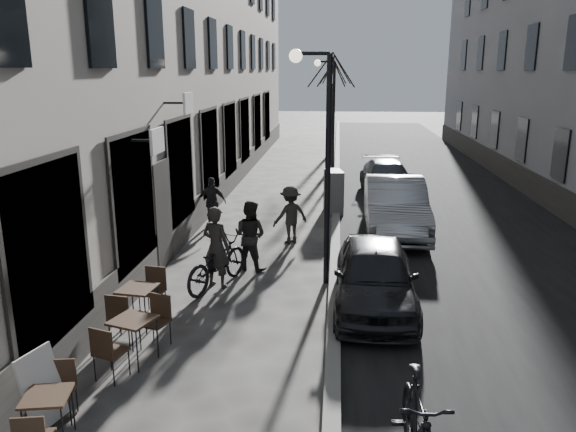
# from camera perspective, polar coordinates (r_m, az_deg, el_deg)

# --- Properties ---
(road) EXTENTS (7.30, 60.00, 0.00)m
(road) POSITION_cam_1_polar(r_m,az_deg,el_deg) (22.73, 14.20, 2.33)
(road) COLOR black
(road) RESTS_ON ground
(kerb) EXTENTS (0.25, 60.00, 0.12)m
(kerb) POSITION_cam_1_polar(r_m,az_deg,el_deg) (22.42, 4.96, 2.71)
(kerb) COLOR slate
(kerb) RESTS_ON ground
(streetlamp_near) EXTENTS (0.90, 0.28, 5.09)m
(streetlamp_near) POSITION_cam_1_polar(r_m,az_deg,el_deg) (12.04, 3.29, 7.39)
(streetlamp_near) COLOR black
(streetlamp_near) RESTS_ON ground
(streetlamp_far) EXTENTS (0.90, 0.28, 5.09)m
(streetlamp_far) POSITION_cam_1_polar(r_m,az_deg,el_deg) (23.99, 4.24, 10.98)
(streetlamp_far) COLOR black
(streetlamp_far) RESTS_ON ground
(tree_near) EXTENTS (2.40, 2.40, 5.70)m
(tree_near) POSITION_cam_1_polar(r_m,az_deg,el_deg) (26.94, 4.57, 14.57)
(tree_near) COLOR black
(tree_near) RESTS_ON ground
(tree_far) EXTENTS (2.40, 2.40, 5.70)m
(tree_far) POSITION_cam_1_polar(r_m,az_deg,el_deg) (32.94, 4.69, 14.57)
(tree_far) COLOR black
(tree_far) RESTS_ON ground
(bistro_set_a) EXTENTS (0.66, 1.42, 0.81)m
(bistro_set_a) POSITION_cam_1_polar(r_m,az_deg,el_deg) (8.19, -23.16, -17.96)
(bistro_set_a) COLOR black
(bistro_set_a) RESTS_ON ground
(bistro_set_b) EXTENTS (0.89, 1.59, 0.91)m
(bistro_set_b) POSITION_cam_1_polar(r_m,az_deg,el_deg) (9.69, -15.38, -11.66)
(bistro_set_b) COLOR black
(bistro_set_b) RESTS_ON ground
(bistro_set_c) EXTENTS (0.71, 1.60, 0.92)m
(bistro_set_c) POSITION_cam_1_polar(r_m,az_deg,el_deg) (10.91, -14.95, -8.54)
(bistro_set_c) COLOR black
(bistro_set_c) RESTS_ON ground
(sign_board) EXTENTS (0.52, 0.68, 1.08)m
(sign_board) POSITION_cam_1_polar(r_m,az_deg,el_deg) (8.55, -23.52, -16.43)
(sign_board) COLOR black
(sign_board) RESTS_ON ground
(utility_cabinet) EXTENTS (0.70, 1.04, 1.44)m
(utility_cabinet) POSITION_cam_1_polar(r_m,az_deg,el_deg) (18.84, 4.65, 2.47)
(utility_cabinet) COLOR slate
(utility_cabinet) RESTS_ON ground
(bicycle) EXTENTS (1.51, 2.25, 1.12)m
(bicycle) POSITION_cam_1_polar(r_m,az_deg,el_deg) (12.50, -7.25, -4.70)
(bicycle) COLOR black
(bicycle) RESTS_ON ground
(cyclist_rider) EXTENTS (0.79, 0.66, 1.83)m
(cyclist_rider) POSITION_cam_1_polar(r_m,az_deg,el_deg) (12.38, -7.30, -3.15)
(cyclist_rider) COLOR #262421
(cyclist_rider) RESTS_ON ground
(pedestrian_near) EXTENTS (1.00, 0.90, 1.70)m
(pedestrian_near) POSITION_cam_1_polar(r_m,az_deg,el_deg) (13.39, -3.88, -1.98)
(pedestrian_near) COLOR black
(pedestrian_near) RESTS_ON ground
(pedestrian_mid) EXTENTS (1.19, 1.06, 1.60)m
(pedestrian_mid) POSITION_cam_1_polar(r_m,az_deg,el_deg) (15.46, 0.25, 0.13)
(pedestrian_mid) COLOR #272522
(pedestrian_mid) RESTS_ON ground
(pedestrian_far) EXTENTS (0.90, 0.39, 1.53)m
(pedestrian_far) POSITION_cam_1_polar(r_m,az_deg,el_deg) (17.28, -7.78, 1.43)
(pedestrian_far) COLOR black
(pedestrian_far) RESTS_ON ground
(car_near) EXTENTS (1.70, 4.03, 1.36)m
(car_near) POSITION_cam_1_polar(r_m,az_deg,el_deg) (11.43, 8.81, -6.00)
(car_near) COLOR black
(car_near) RESTS_ON ground
(car_mid) EXTENTS (1.75, 4.85, 1.59)m
(car_mid) POSITION_cam_1_polar(r_m,az_deg,el_deg) (16.74, 10.84, 0.98)
(car_mid) COLOR #93969C
(car_mid) RESTS_ON ground
(car_far) EXTENTS (2.08, 4.55, 1.29)m
(car_far) POSITION_cam_1_polar(r_m,az_deg,el_deg) (21.79, 10.04, 3.76)
(car_far) COLOR #3B4046
(car_far) RESTS_ON ground
(moped) EXTENTS (0.64, 2.06, 1.23)m
(moped) POSITION_cam_1_polar(r_m,az_deg,el_deg) (7.16, 13.02, -20.35)
(moped) COLOR black
(moped) RESTS_ON ground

